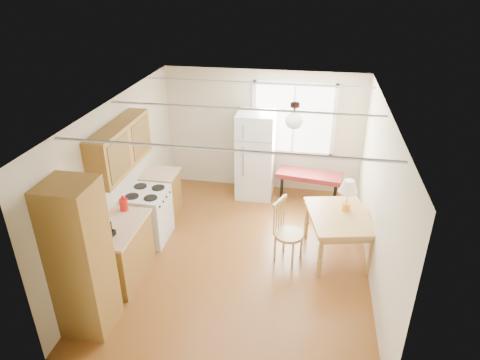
% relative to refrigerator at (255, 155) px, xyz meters
% --- Properties ---
extents(room_shell, '(4.60, 5.60, 2.62)m').
position_rel_refrigerator_xyz_m(room_shell, '(0.10, -2.12, 0.37)').
color(room_shell, '#5B3112').
rests_on(room_shell, ground).
extents(kitchen_run, '(0.65, 3.40, 2.20)m').
position_rel_refrigerator_xyz_m(kitchen_run, '(-1.61, -2.75, -0.04)').
color(kitchen_run, brown).
rests_on(kitchen_run, ground).
extents(window_unit, '(1.64, 0.05, 1.51)m').
position_rel_refrigerator_xyz_m(window_unit, '(0.70, 0.35, 0.67)').
color(window_unit, white).
rests_on(window_unit, room_shell).
extents(pendant_light, '(0.26, 0.26, 0.40)m').
position_rel_refrigerator_xyz_m(pendant_light, '(0.80, -1.72, 1.35)').
color(pendant_light, black).
rests_on(pendant_light, room_shell).
extents(refrigerator, '(0.73, 0.76, 1.76)m').
position_rel_refrigerator_xyz_m(refrigerator, '(0.00, 0.00, 0.00)').
color(refrigerator, silver).
rests_on(refrigerator, ground).
extents(bench, '(1.33, 0.65, 0.59)m').
position_rel_refrigerator_xyz_m(bench, '(1.09, -0.06, -0.36)').
color(bench, maroon).
rests_on(bench, ground).
extents(dining_table, '(1.16, 1.39, 0.76)m').
position_rel_refrigerator_xyz_m(dining_table, '(1.60, -1.86, -0.22)').
color(dining_table, '#A0793D').
rests_on(dining_table, ground).
extents(chair, '(0.51, 0.51, 1.05)m').
position_rel_refrigerator_xyz_m(chair, '(0.75, -2.08, -0.28)').
color(chair, '#A0793D').
rests_on(chair, ground).
extents(table_lamp, '(0.30, 0.30, 0.53)m').
position_rel_refrigerator_xyz_m(table_lamp, '(1.71, -1.67, 0.26)').
color(table_lamp, gold).
rests_on(table_lamp, dining_table).
extents(coffee_maker, '(0.21, 0.25, 0.34)m').
position_rel_refrigerator_xyz_m(coffee_maker, '(-1.62, -3.27, 0.14)').
color(coffee_maker, black).
rests_on(coffee_maker, kitchen_run).
extents(kettle, '(0.13, 0.13, 0.25)m').
position_rel_refrigerator_xyz_m(kettle, '(-1.68, -2.52, 0.12)').
color(kettle, red).
rests_on(kettle, kitchen_run).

